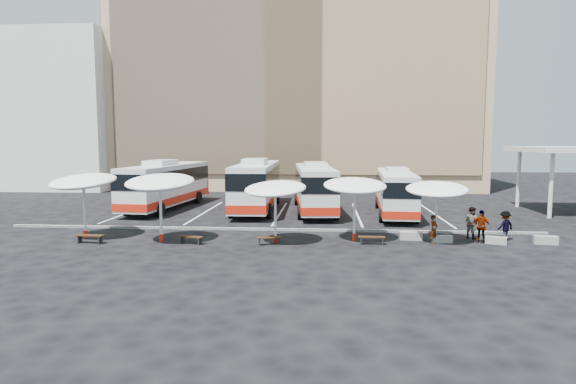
# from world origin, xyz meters

# --- Properties ---
(ground) EXTENTS (120.00, 120.00, 0.00)m
(ground) POSITION_xyz_m (0.00, 0.00, 0.00)
(ground) COLOR black
(ground) RESTS_ON ground
(sandstone_building) EXTENTS (42.00, 18.25, 29.60)m
(sandstone_building) POSITION_xyz_m (0.00, 31.87, 12.63)
(sandstone_building) COLOR tan
(sandstone_building) RESTS_ON ground
(apartment_block) EXTENTS (14.00, 14.00, 18.00)m
(apartment_block) POSITION_xyz_m (-28.00, 28.00, 9.00)
(apartment_block) COLOR silver
(apartment_block) RESTS_ON ground
(curb_divider) EXTENTS (34.00, 0.25, 0.15)m
(curb_divider) POSITION_xyz_m (0.00, 0.50, 0.07)
(curb_divider) COLOR black
(curb_divider) RESTS_ON ground
(bay_lines) EXTENTS (24.15, 12.00, 0.01)m
(bay_lines) POSITION_xyz_m (0.00, 8.00, 0.01)
(bay_lines) COLOR white
(bay_lines) RESTS_ON ground
(bus_0) EXTENTS (3.96, 13.14, 4.10)m
(bus_0) POSITION_xyz_m (-9.72, 9.77, 2.10)
(bus_0) COLOR silver
(bus_0) RESTS_ON ground
(bus_1) EXTENTS (3.40, 13.47, 4.25)m
(bus_1) POSITION_xyz_m (-2.10, 9.64, 2.17)
(bus_1) COLOR silver
(bus_1) RESTS_ON ground
(bus_2) EXTENTS (3.83, 12.83, 4.01)m
(bus_2) POSITION_xyz_m (2.64, 9.12, 2.05)
(bus_2) COLOR silver
(bus_2) RESTS_ON ground
(bus_3) EXTENTS (3.25, 11.73, 3.68)m
(bus_3) POSITION_xyz_m (8.89, 7.84, 1.88)
(bus_3) COLOR silver
(bus_3) RESTS_ON ground
(sunshade_0) EXTENTS (4.47, 4.51, 3.90)m
(sunshade_0) POSITION_xyz_m (-10.47, -2.65, 3.31)
(sunshade_0) COLOR silver
(sunshade_0) RESTS_ON ground
(sunshade_1) EXTENTS (3.90, 3.95, 3.97)m
(sunshade_1) POSITION_xyz_m (-5.65, -3.39, 3.37)
(sunshade_1) COLOR silver
(sunshade_1) RESTS_ON ground
(sunshade_2) EXTENTS (4.30, 4.33, 3.57)m
(sunshade_2) POSITION_xyz_m (0.79, -3.22, 3.03)
(sunshade_2) COLOR silver
(sunshade_2) RESTS_ON ground
(sunshade_3) EXTENTS (3.86, 3.90, 3.70)m
(sunshade_3) POSITION_xyz_m (5.19, -2.21, 3.14)
(sunshade_3) COLOR silver
(sunshade_3) RESTS_ON ground
(sunshade_4) EXTENTS (3.89, 3.93, 3.52)m
(sunshade_4) POSITION_xyz_m (9.67, -2.45, 2.99)
(sunshade_4) COLOR silver
(sunshade_4) RESTS_ON ground
(wood_bench_0) EXTENTS (1.59, 0.55, 0.48)m
(wood_bench_0) POSITION_xyz_m (-9.48, -4.09, 0.37)
(wood_bench_0) COLOR black
(wood_bench_0) RESTS_ON ground
(wood_bench_1) EXTENTS (1.46, 0.76, 0.43)m
(wood_bench_1) POSITION_xyz_m (-3.84, -3.78, 0.33)
(wood_bench_1) COLOR black
(wood_bench_1) RESTS_ON ground
(wood_bench_2) EXTENTS (1.43, 0.76, 0.42)m
(wood_bench_2) POSITION_xyz_m (0.51, -3.63, 0.33)
(wood_bench_2) COLOR black
(wood_bench_2) RESTS_ON ground
(wood_bench_3) EXTENTS (1.45, 0.40, 0.44)m
(wood_bench_3) POSITION_xyz_m (6.08, -3.16, 0.34)
(wood_bench_3) COLOR black
(wood_bench_3) RESTS_ON ground
(conc_bench_0) EXTENTS (1.29, 0.53, 0.47)m
(conc_bench_0) POSITION_xyz_m (8.46, -1.76, 0.24)
(conc_bench_0) COLOR gray
(conc_bench_0) RESTS_ON ground
(conc_bench_1) EXTENTS (1.13, 0.52, 0.41)m
(conc_bench_1) POSITION_xyz_m (10.06, -2.42, 0.20)
(conc_bench_1) COLOR gray
(conc_bench_1) RESTS_ON ground
(conc_bench_2) EXTENTS (1.15, 0.74, 0.41)m
(conc_bench_2) POSITION_xyz_m (12.95, -2.50, 0.20)
(conc_bench_2) COLOR gray
(conc_bench_2) RESTS_ON ground
(conc_bench_3) EXTENTS (1.26, 0.56, 0.46)m
(conc_bench_3) POSITION_xyz_m (15.66, -2.33, 0.23)
(conc_bench_3) COLOR gray
(conc_bench_3) RESTS_ON ground
(passenger_0) EXTENTS (0.67, 0.69, 1.60)m
(passenger_0) POSITION_xyz_m (9.51, -2.73, 0.80)
(passenger_0) COLOR black
(passenger_0) RESTS_ON ground
(passenger_1) EXTENTS (1.12, 1.15, 1.87)m
(passenger_1) POSITION_xyz_m (12.05, -1.03, 0.93)
(passenger_1) COLOR black
(passenger_1) RESTS_ON ground
(passenger_2) EXTENTS (1.11, 1.03, 1.83)m
(passenger_2) POSITION_xyz_m (12.22, -2.13, 0.92)
(passenger_2) COLOR black
(passenger_2) RESTS_ON ground
(passenger_3) EXTENTS (1.27, 1.05, 1.71)m
(passenger_3) POSITION_xyz_m (13.73, -1.54, 0.85)
(passenger_3) COLOR black
(passenger_3) RESTS_ON ground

